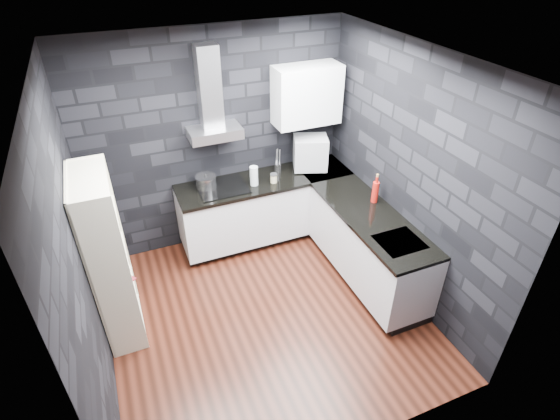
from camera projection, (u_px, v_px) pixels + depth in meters
ground at (266, 314)px, 4.77m from camera, size 3.20×3.20×0.00m
ceiling at (260, 63)px, 3.27m from camera, size 3.20×3.20×0.00m
wall_back at (216, 142)px, 5.27m from camera, size 3.20×0.05×2.70m
wall_front at (354, 344)px, 2.77m from camera, size 3.20×0.05×2.70m
wall_left at (75, 255)px, 3.50m from camera, size 0.05×3.20×2.70m
wall_right at (410, 178)px, 4.54m from camera, size 0.05×3.20×2.70m
toekick_back at (265, 232)px, 5.93m from camera, size 2.18×0.50×0.10m
toekick_right at (367, 273)px, 5.25m from camera, size 0.50×1.78×0.10m
counter_back_cab at (266, 207)px, 5.66m from camera, size 2.20×0.60×0.76m
counter_right_cab at (368, 246)px, 5.00m from camera, size 0.60×1.80×0.76m
counter_back_top at (265, 181)px, 5.43m from camera, size 2.20×0.62×0.04m
counter_right_top at (372, 217)px, 4.77m from camera, size 0.62×1.80×0.04m
counter_corner_top at (322, 169)px, 5.69m from camera, size 0.62×0.62×0.04m
hood_body at (215, 133)px, 4.98m from camera, size 0.60×0.34×0.12m
hood_chimney at (209, 87)px, 4.75m from camera, size 0.24×0.20×0.90m
upper_cabinet at (307, 95)px, 5.19m from camera, size 0.80×0.35×0.70m
cooktop at (222, 187)px, 5.25m from camera, size 0.58×0.50×0.01m
sink_rim at (400, 242)px, 4.38m from camera, size 0.44×0.40×0.01m
pot at (206, 182)px, 5.19m from camera, size 0.27×0.27×0.14m
glass_vase at (254, 176)px, 5.25m from camera, size 0.12×0.12×0.24m
storage_jar at (274, 179)px, 5.33m from camera, size 0.09×0.09×0.10m
utensil_crock at (278, 168)px, 5.55m from camera, size 0.11×0.11×0.11m
appliance_garage at (310, 153)px, 5.53m from camera, size 0.50×0.44×0.42m
red_bottle at (375, 192)px, 4.93m from camera, size 0.09×0.09×0.25m
bookshelf at (109, 259)px, 4.15m from camera, size 0.51×0.86×1.80m
fruit_bowl at (109, 262)px, 4.06m from camera, size 0.30×0.30×0.06m
book_red at (113, 277)px, 4.43m from camera, size 0.16×0.13×0.24m
book_second at (112, 275)px, 4.42m from camera, size 0.13×0.08×0.20m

